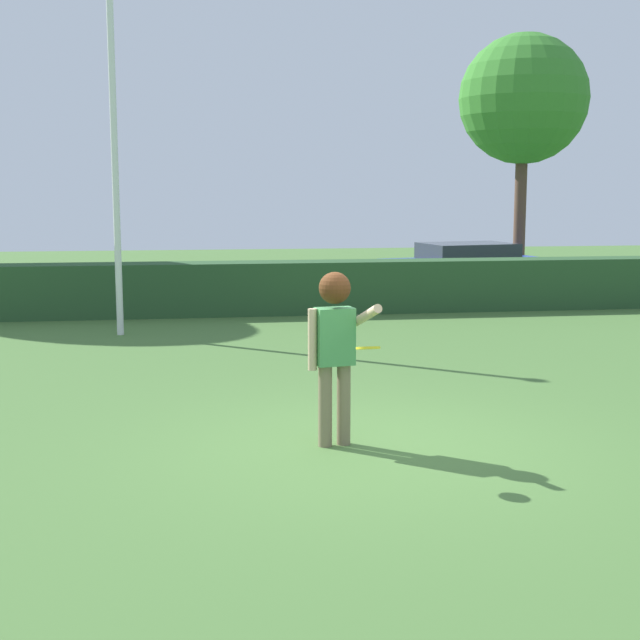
{
  "coord_description": "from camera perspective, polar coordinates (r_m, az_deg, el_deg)",
  "views": [
    {
      "loc": [
        -1.78,
        -8.57,
        2.6
      ],
      "look_at": [
        -0.34,
        1.13,
        1.15
      ],
      "focal_mm": 49.95,
      "sensor_mm": 36.0,
      "label": 1
    }
  ],
  "objects": [
    {
      "name": "ground_plane",
      "position": [
        9.13,
        3.19,
        -8.15
      ],
      "size": [
        60.0,
        60.0,
        0.0
      ],
      "primitive_type": "plane",
      "color": "#466E34"
    },
    {
      "name": "person",
      "position": [
        8.94,
        0.96,
        -1.11
      ],
      "size": [
        0.65,
        0.71,
        1.78
      ],
      "color": "#7A6C50",
      "rests_on": "ground"
    },
    {
      "name": "frisbee",
      "position": [
        8.11,
        3.1,
        -1.8
      ],
      "size": [
        0.23,
        0.22,
        0.07
      ],
      "color": "yellow"
    },
    {
      "name": "lamppost",
      "position": [
        16.21,
        -13.06,
        11.41
      ],
      "size": [
        0.24,
        0.24,
        6.38
      ],
      "color": "silver",
      "rests_on": "ground"
    },
    {
      "name": "hedge_row",
      "position": [
        18.66,
        -2.93,
        2.08
      ],
      "size": [
        25.89,
        0.9,
        1.09
      ],
      "primitive_type": "cube",
      "color": "#294D29",
      "rests_on": "ground"
    },
    {
      "name": "parked_car_blue",
      "position": [
        22.71,
        9.41,
        3.47
      ],
      "size": [
        4.45,
        2.47,
        1.25
      ],
      "color": "#263FA5",
      "rests_on": "ground"
    },
    {
      "name": "oak_tree",
      "position": [
        24.49,
        12.91,
        13.57
      ],
      "size": [
        3.37,
        3.37,
        6.6
      ],
      "color": "brown",
      "rests_on": "ground"
    }
  ]
}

